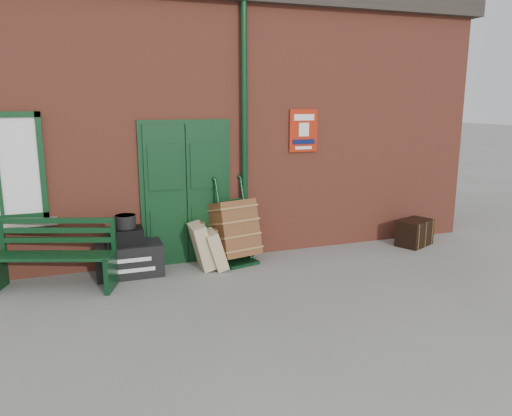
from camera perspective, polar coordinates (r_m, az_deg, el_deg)
name	(u,v)px	position (r m, az deg, el deg)	size (l,w,h in m)	color
ground	(233,291)	(6.89, -2.66, -9.50)	(80.00, 80.00, 0.00)	gray
station_building	(178,121)	(9.80, -8.94, 9.84)	(10.30, 4.30, 4.36)	#984531
bench	(55,253)	(7.39, -22.00, -4.79)	(1.68, 0.99, 0.99)	black
houdini_trunk	(129,259)	(7.65, -14.27, -5.73)	(0.96, 0.53, 0.48)	black
strongbox	(125,236)	(7.55, -14.79, -3.16)	(0.53, 0.38, 0.24)	black
hatbox	(126,221)	(7.52, -14.68, -1.50)	(0.29, 0.29, 0.19)	black
suitcase_back	(202,246)	(7.71, -6.21, -4.33)	(0.20, 0.50, 0.69)	tan
suitcase_front	(215,250)	(7.68, -4.72, -4.77)	(0.18, 0.45, 0.59)	tan
porter_trolley	(234,230)	(7.96, -2.48, -2.56)	(0.79, 0.83, 1.34)	#0C3218
dark_trunk	(414,233)	(9.35, 17.65, -2.69)	(0.64, 0.42, 0.46)	black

